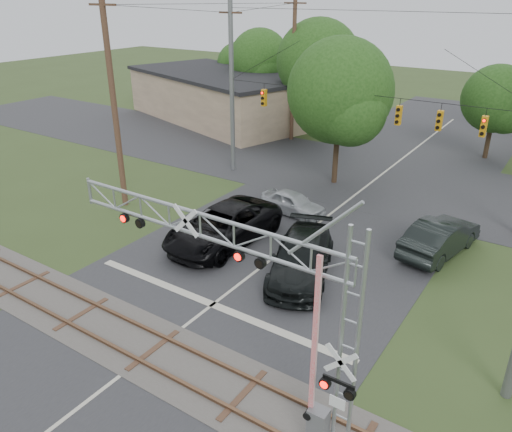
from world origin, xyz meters
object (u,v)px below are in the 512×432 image
Objects in this scene: pickup_black at (223,226)px; car_dark at (302,258)px; traffic_signal_span at (375,109)px; sedan_silver at (293,203)px; crossing_gantry at (251,292)px; commercial_building at (220,96)px.

pickup_black is 4.99m from car_dark.
traffic_signal_span reaches higher than sedan_silver.
crossing_gantry reaches higher than sedan_silver.
crossing_gantry is 18.78m from traffic_signal_span.
crossing_gantry reaches higher than pickup_black.
pickup_black is at bearing 131.43° from crossing_gantry.
crossing_gantry is at bearing -33.78° from commercial_building.
sedan_silver is (-2.78, -4.49, -5.02)m from traffic_signal_span.
commercial_building is at bearing 128.82° from crossing_gantry.
pickup_black is at bearing 175.10° from sedan_silver.
traffic_signal_span reaches higher than crossing_gantry.
crossing_gantry is 2.49× the size of sedan_silver.
traffic_signal_span is (-3.71, 18.36, 1.32)m from crossing_gantry.
traffic_signal_span is at bearing -24.22° from sedan_silver.
commercial_building is at bearing 54.91° from sedan_silver.
crossing_gantry is at bearing -78.57° from traffic_signal_span.
crossing_gantry is 9.15m from car_dark.
traffic_signal_span is 3.12× the size of car_dark.
pickup_black is at bearing -34.88° from commercial_building.
traffic_signal_span is 2.77× the size of pickup_black.
commercial_building is (-21.78, 22.40, 1.44)m from car_dark.
crossing_gantry is at bearing -91.39° from car_dark.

